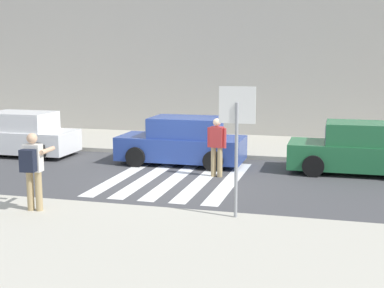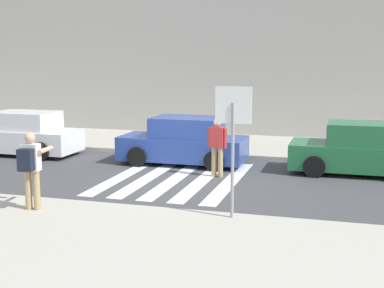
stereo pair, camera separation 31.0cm
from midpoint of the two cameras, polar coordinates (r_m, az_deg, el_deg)
name	(u,v)px [view 1 (the left image)]	position (r m, az deg, el deg)	size (l,w,h in m)	color
ground_plane	(174,180)	(15.35, -2.55, -3.84)	(120.00, 120.00, 0.00)	#424244
sidewalk_near	(71,254)	(9.85, -13.68, -11.33)	(60.00, 6.00, 0.14)	#B2AD9E
sidewalk_far	(218,144)	(21.03, 2.36, -0.04)	(60.00, 4.80, 0.14)	#B2AD9E
building_facade_far	(239,62)	(25.06, 4.63, 8.72)	(56.00, 4.00, 6.47)	#ADA89E
crosswalk_stripe_0	(124,175)	(16.08, -7.80, -3.30)	(0.44, 5.20, 0.01)	silver
crosswalk_stripe_1	(150,177)	(15.79, -5.11, -3.49)	(0.44, 5.20, 0.01)	silver
crosswalk_stripe_2	(176,178)	(15.54, -2.33, -3.67)	(0.44, 5.20, 0.01)	silver
crosswalk_stripe_3	(202,180)	(15.33, 0.53, -3.84)	(0.44, 5.20, 0.01)	silver
crosswalk_stripe_4	(230,181)	(15.15, 3.47, -4.01)	(0.44, 5.20, 0.01)	silver
stop_sign	(237,123)	(11.02, 4.01, 2.29)	(0.76, 0.08, 2.76)	gray
photographer_with_backpack	(33,165)	(12.16, -17.33, -2.15)	(0.62, 0.87, 1.72)	tan
pedestrian_crossing	(217,144)	(15.57, 2.09, 0.00)	(0.58, 0.29, 1.72)	tan
parked_car_white	(19,135)	(20.04, -18.36, 0.91)	(4.10, 1.92, 1.55)	white
parked_car_blue	(182,142)	(17.48, -1.53, 0.21)	(4.10, 1.92, 1.55)	#284293
parked_car_green	(359,150)	(16.79, 16.93, -0.57)	(4.10, 1.92, 1.55)	#236B3D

